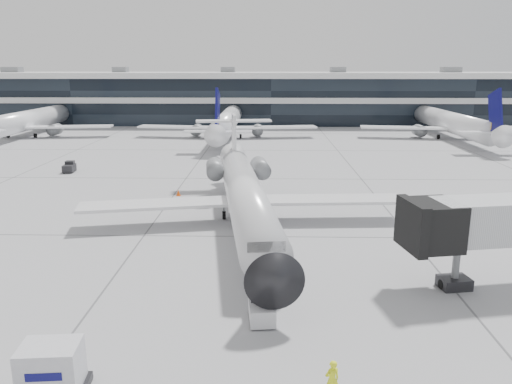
{
  "coord_description": "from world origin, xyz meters",
  "views": [
    {
      "loc": [
        -0.72,
        -35.46,
        12.36
      ],
      "look_at": [
        -1.61,
        3.41,
        2.6
      ],
      "focal_mm": 35.0,
      "sensor_mm": 36.0,
      "label": 1
    }
  ],
  "objects_px": {
    "regional_jet": "(245,192)",
    "cargo_uld": "(52,371)",
    "ramp_worker": "(332,380)",
    "baggage_tug": "(262,309)"
  },
  "relations": [
    {
      "from": "regional_jet",
      "to": "baggage_tug",
      "type": "distance_m",
      "value": 16.25
    },
    {
      "from": "regional_jet",
      "to": "baggage_tug",
      "type": "height_order",
      "value": "regional_jet"
    },
    {
      "from": "baggage_tug",
      "to": "regional_jet",
      "type": "bearing_deg",
      "value": 90.05
    },
    {
      "from": "regional_jet",
      "to": "cargo_uld",
      "type": "relative_size",
      "value": 12.13
    },
    {
      "from": "regional_jet",
      "to": "ramp_worker",
      "type": "bearing_deg",
      "value": -86.32
    },
    {
      "from": "ramp_worker",
      "to": "baggage_tug",
      "type": "distance_m",
      "value": 6.7
    },
    {
      "from": "regional_jet",
      "to": "baggage_tug",
      "type": "xyz_separation_m",
      "value": [
        1.56,
        -16.05,
        -1.99
      ]
    },
    {
      "from": "ramp_worker",
      "to": "cargo_uld",
      "type": "distance_m",
      "value": 10.75
    },
    {
      "from": "regional_jet",
      "to": "baggage_tug",
      "type": "relative_size",
      "value": 14.81
    },
    {
      "from": "baggage_tug",
      "to": "cargo_uld",
      "type": "height_order",
      "value": "cargo_uld"
    }
  ]
}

